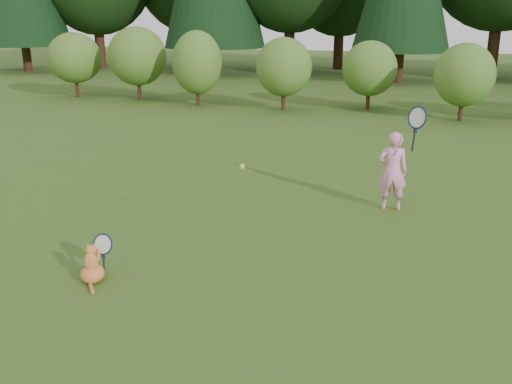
% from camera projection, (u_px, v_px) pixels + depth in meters
% --- Properties ---
extents(ground, '(100.00, 100.00, 0.00)m').
position_uv_depth(ground, '(223.00, 255.00, 7.81)').
color(ground, '#2F5117').
rests_on(ground, ground).
extents(shrub_row, '(28.00, 3.00, 2.80)m').
position_uv_depth(shrub_row, '(369.00, 71.00, 19.14)').
color(shrub_row, '#466B21').
rests_on(shrub_row, ground).
extents(child, '(0.78, 0.51, 2.00)m').
position_uv_depth(child, '(393.00, 169.00, 9.49)').
color(child, pink).
rests_on(child, ground).
extents(cat, '(0.45, 0.70, 0.67)m').
position_uv_depth(cat, '(92.00, 262.00, 6.99)').
color(cat, '#B64D23').
rests_on(cat, ground).
extents(tennis_ball, '(0.08, 0.08, 0.08)m').
position_uv_depth(tennis_ball, '(242.00, 167.00, 7.59)').
color(tennis_ball, '#B5DA19').
rests_on(tennis_ball, ground).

